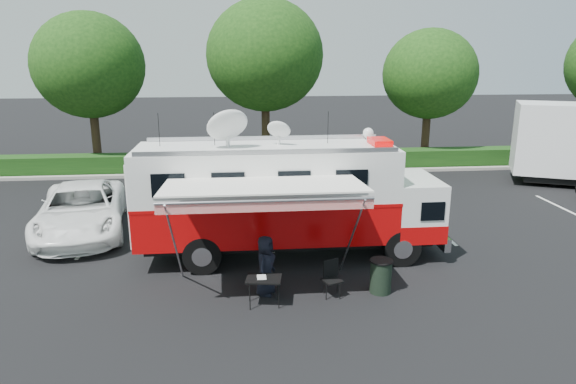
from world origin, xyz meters
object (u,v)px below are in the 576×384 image
at_px(folding_table, 264,280).
at_px(white_suv, 84,233).
at_px(command_truck, 287,197).
at_px(trash_bin, 381,276).

bearing_deg(folding_table, white_suv, 135.36).
bearing_deg(folding_table, command_truck, 74.51).
bearing_deg(command_truck, trash_bin, -51.44).
height_order(white_suv, folding_table, white_suv).
bearing_deg(white_suv, folding_table, -54.61).
height_order(command_truck, white_suv, command_truck).
bearing_deg(command_truck, white_suv, 158.19).
xyz_separation_m(command_truck, folding_table, (-0.88, -3.18, -1.20)).
distance_m(command_truck, folding_table, 3.51).
distance_m(white_suv, folding_table, 8.47).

